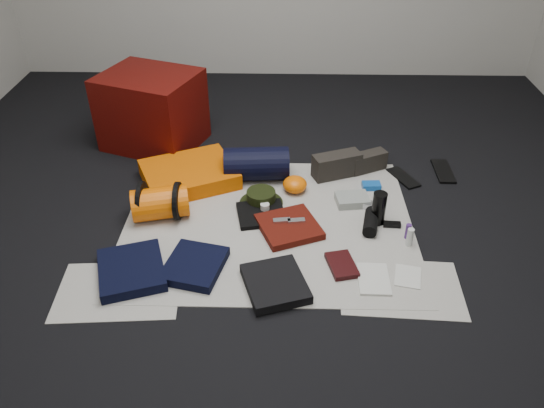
{
  "coord_description": "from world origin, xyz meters",
  "views": [
    {
      "loc": [
        0.08,
        -2.37,
        1.8
      ],
      "look_at": [
        0.02,
        0.05,
        0.1
      ],
      "focal_mm": 35.0,
      "sensor_mm": 36.0,
      "label": 1
    }
  ],
  "objects_px": {
    "sleeping_pad": "(189,174)",
    "water_bottle": "(379,208)",
    "red_cabinet": "(152,110)",
    "navy_duffel": "(256,164)",
    "compact_camera": "(370,206)",
    "paperback_book": "(342,265)",
    "stuff_sack": "(160,203)"
  },
  "relations": [
    {
      "from": "red_cabinet",
      "to": "sleeping_pad",
      "type": "bearing_deg",
      "value": -37.54
    },
    {
      "from": "water_bottle",
      "to": "compact_camera",
      "type": "relative_size",
      "value": 2.12
    },
    {
      "from": "red_cabinet",
      "to": "compact_camera",
      "type": "distance_m",
      "value": 1.62
    },
    {
      "from": "stuff_sack",
      "to": "sleeping_pad",
      "type": "bearing_deg",
      "value": 74.85
    },
    {
      "from": "water_bottle",
      "to": "paperback_book",
      "type": "distance_m",
      "value": 0.45
    },
    {
      "from": "navy_duffel",
      "to": "paperback_book",
      "type": "height_order",
      "value": "navy_duffel"
    },
    {
      "from": "sleeping_pad",
      "to": "compact_camera",
      "type": "bearing_deg",
      "value": -13.7
    },
    {
      "from": "stuff_sack",
      "to": "water_bottle",
      "type": "bearing_deg",
      "value": -1.32
    },
    {
      "from": "stuff_sack",
      "to": "navy_duffel",
      "type": "distance_m",
      "value": 0.67
    },
    {
      "from": "stuff_sack",
      "to": "compact_camera",
      "type": "height_order",
      "value": "stuff_sack"
    },
    {
      "from": "sleeping_pad",
      "to": "stuff_sack",
      "type": "distance_m",
      "value": 0.39
    },
    {
      "from": "stuff_sack",
      "to": "compact_camera",
      "type": "distance_m",
      "value": 1.2
    },
    {
      "from": "red_cabinet",
      "to": "paperback_book",
      "type": "height_order",
      "value": "red_cabinet"
    },
    {
      "from": "water_bottle",
      "to": "compact_camera",
      "type": "height_order",
      "value": "water_bottle"
    },
    {
      "from": "red_cabinet",
      "to": "navy_duffel",
      "type": "xyz_separation_m",
      "value": [
        0.73,
        -0.46,
        -0.14
      ]
    },
    {
      "from": "sleeping_pad",
      "to": "water_bottle",
      "type": "height_order",
      "value": "water_bottle"
    },
    {
      "from": "sleeping_pad",
      "to": "paperback_book",
      "type": "bearing_deg",
      "value": -41.49
    },
    {
      "from": "stuff_sack",
      "to": "water_bottle",
      "type": "height_order",
      "value": "water_bottle"
    },
    {
      "from": "sleeping_pad",
      "to": "water_bottle",
      "type": "distance_m",
      "value": 1.18
    },
    {
      "from": "compact_camera",
      "to": "sleeping_pad",
      "type": "bearing_deg",
      "value": -173.27
    },
    {
      "from": "red_cabinet",
      "to": "navy_duffel",
      "type": "bearing_deg",
      "value": -11.58
    },
    {
      "from": "red_cabinet",
      "to": "paperback_book",
      "type": "bearing_deg",
      "value": -26.37
    },
    {
      "from": "stuff_sack",
      "to": "compact_camera",
      "type": "xyz_separation_m",
      "value": [
        1.19,
        0.11,
        -0.07
      ]
    },
    {
      "from": "navy_duffel",
      "to": "compact_camera",
      "type": "xyz_separation_m",
      "value": [
        0.67,
        -0.31,
        -0.09
      ]
    },
    {
      "from": "red_cabinet",
      "to": "stuff_sack",
      "type": "bearing_deg",
      "value": -55.84
    },
    {
      "from": "paperback_book",
      "to": "water_bottle",
      "type": "bearing_deg",
      "value": 45.49
    },
    {
      "from": "sleeping_pad",
      "to": "water_bottle",
      "type": "xyz_separation_m",
      "value": [
        1.11,
        -0.4,
        0.05
      ]
    },
    {
      "from": "red_cabinet",
      "to": "compact_camera",
      "type": "bearing_deg",
      "value": -8.06
    },
    {
      "from": "compact_camera",
      "to": "paperback_book",
      "type": "relative_size",
      "value": 0.47
    },
    {
      "from": "red_cabinet",
      "to": "paperback_book",
      "type": "xyz_separation_m",
      "value": [
        1.2,
        -1.29,
        -0.23
      ]
    },
    {
      "from": "stuff_sack",
      "to": "navy_duffel",
      "type": "height_order",
      "value": "navy_duffel"
    },
    {
      "from": "red_cabinet",
      "to": "navy_duffel",
      "type": "distance_m",
      "value": 0.87
    }
  ]
}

